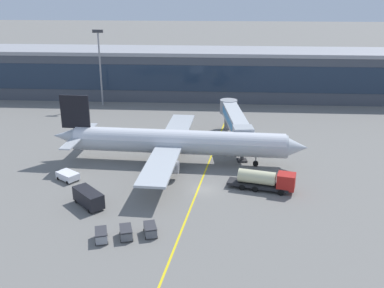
% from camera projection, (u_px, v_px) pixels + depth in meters
% --- Properties ---
extents(ground_plane, '(700.00, 700.00, 0.00)m').
position_uv_depth(ground_plane, '(204.00, 189.00, 71.73)').
color(ground_plane, slate).
extents(apron_lead_in_line, '(9.77, 79.47, 0.01)m').
position_uv_depth(apron_lead_in_line, '(200.00, 184.00, 73.66)').
color(apron_lead_in_line, yellow).
rests_on(apron_lead_in_line, ground_plane).
extents(terminal_building, '(205.29, 17.14, 13.80)m').
position_uv_depth(terminal_building, '(271.00, 74.00, 127.57)').
color(terminal_building, '#424751').
rests_on(terminal_building, ground_plane).
extents(main_airliner, '(47.48, 37.65, 12.37)m').
position_uv_depth(main_airliner, '(177.00, 142.00, 81.04)').
color(main_airliner, '#B2B7BC').
rests_on(main_airliner, ground_plane).
extents(jet_bridge, '(6.39, 23.47, 6.83)m').
position_uv_depth(jet_bridge, '(235.00, 119.00, 91.36)').
color(jet_bridge, '#B2B7BC').
rests_on(jet_bridge, ground_plane).
extents(fuel_tanker, '(11.08, 5.02, 3.25)m').
position_uv_depth(fuel_tanker, '(266.00, 180.00, 70.87)').
color(fuel_tanker, '#232326').
rests_on(fuel_tanker, ground_plane).
extents(lavatory_truck, '(5.71, 5.75, 2.50)m').
position_uv_depth(lavatory_truck, '(89.00, 197.00, 65.82)').
color(lavatory_truck, black).
rests_on(lavatory_truck, ground_plane).
extents(pushback_tug, '(4.43, 4.09, 1.40)m').
position_uv_depth(pushback_tug, '(68.00, 176.00, 74.76)').
color(pushback_tug, white).
rests_on(pushback_tug, ground_plane).
extents(baggage_cart_0, '(2.25, 2.98, 1.48)m').
position_uv_depth(baggage_cart_0, '(101.00, 235.00, 57.10)').
color(baggage_cart_0, gray).
rests_on(baggage_cart_0, ground_plane).
extents(baggage_cart_1, '(2.25, 2.98, 1.48)m').
position_uv_depth(baggage_cart_1, '(126.00, 232.00, 57.76)').
color(baggage_cart_1, '#595B60').
rests_on(baggage_cart_1, ground_plane).
extents(baggage_cart_2, '(2.25, 2.98, 1.48)m').
position_uv_depth(baggage_cart_2, '(150.00, 230.00, 58.42)').
color(baggage_cart_2, '#595B60').
rests_on(baggage_cart_2, ground_plane).
extents(apron_light_mast_0, '(2.80, 0.50, 20.30)m').
position_uv_depth(apron_light_mast_0, '(100.00, 61.00, 117.56)').
color(apron_light_mast_0, gray).
rests_on(apron_light_mast_0, ground_plane).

